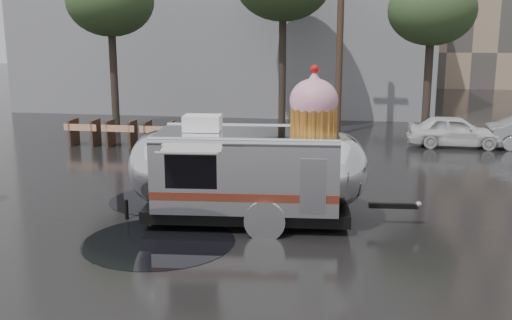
# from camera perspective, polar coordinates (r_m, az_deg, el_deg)

# --- Properties ---
(ground) EXTENTS (120.00, 120.00, 0.00)m
(ground) POSITION_cam_1_polar(r_m,az_deg,el_deg) (12.63, -5.90, -8.16)
(ground) COLOR black
(ground) RESTS_ON ground
(puddles) EXTENTS (8.60, 8.82, 0.01)m
(puddles) POSITION_cam_1_polar(r_m,az_deg,el_deg) (13.63, -18.62, -7.18)
(puddles) COLOR black
(puddles) RESTS_ON ground
(utility_pole) EXTENTS (1.60, 0.28, 9.00)m
(utility_pole) POSITION_cam_1_polar(r_m,az_deg,el_deg) (25.40, 8.03, 12.76)
(utility_pole) COLOR #473323
(utility_pole) RESTS_ON ground
(tree_left) EXTENTS (3.64, 3.64, 6.95)m
(tree_left) POSITION_cam_1_polar(r_m,az_deg,el_deg) (26.45, -13.72, 14.39)
(tree_left) COLOR #382D26
(tree_left) RESTS_ON ground
(tree_right) EXTENTS (3.36, 3.36, 6.42)m
(tree_right) POSITION_cam_1_polar(r_m,az_deg,el_deg) (24.56, 16.42, 13.42)
(tree_right) COLOR #382D26
(tree_right) RESTS_ON ground
(barricade_row) EXTENTS (4.30, 0.80, 1.00)m
(barricade_row) POSITION_cam_1_polar(r_m,az_deg,el_deg) (23.40, -12.70, 2.53)
(barricade_row) COLOR #473323
(barricade_row) RESTS_ON ground
(airstream_trailer) EXTENTS (6.90, 2.99, 3.72)m
(airstream_trailer) POSITION_cam_1_polar(r_m,az_deg,el_deg) (13.71, -0.47, -0.73)
(airstream_trailer) COLOR silver
(airstream_trailer) RESTS_ON ground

